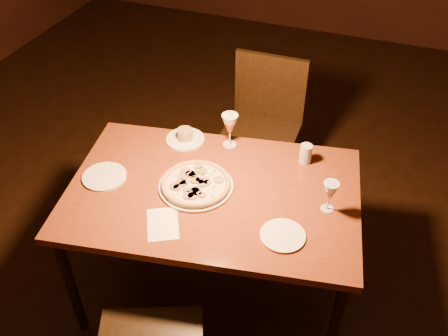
% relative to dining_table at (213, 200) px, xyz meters
% --- Properties ---
extents(floor, '(7.00, 7.00, 0.00)m').
position_rel_dining_table_xyz_m(floor, '(-0.03, 0.13, -0.69)').
color(floor, black).
rests_on(floor, ground).
extents(dining_table, '(1.56, 1.14, 0.76)m').
position_rel_dining_table_xyz_m(dining_table, '(0.00, 0.00, 0.00)').
color(dining_table, brown).
rests_on(dining_table, floor).
extents(chair_far, '(0.47, 0.47, 0.97)m').
position_rel_dining_table_xyz_m(chair_far, '(-0.02, 0.91, -0.14)').
color(chair_far, black).
rests_on(chair_far, floor).
extents(pizza_plate, '(0.37, 0.37, 0.04)m').
position_rel_dining_table_xyz_m(pizza_plate, '(-0.09, -0.01, 0.09)').
color(pizza_plate, white).
rests_on(pizza_plate, dining_table).
extents(ramekin_saucer, '(0.21, 0.21, 0.07)m').
position_rel_dining_table_xyz_m(ramekin_saucer, '(-0.29, 0.33, 0.09)').
color(ramekin_saucer, white).
rests_on(ramekin_saucer, dining_table).
extents(wine_glass_far, '(0.09, 0.09, 0.19)m').
position_rel_dining_table_xyz_m(wine_glass_far, '(-0.05, 0.37, 0.16)').
color(wine_glass_far, '#AE5A48').
rests_on(wine_glass_far, dining_table).
extents(wine_glass_right, '(0.07, 0.07, 0.16)m').
position_rel_dining_table_xyz_m(wine_glass_right, '(0.55, 0.07, 0.15)').
color(wine_glass_right, '#AE5A48').
rests_on(wine_glass_right, dining_table).
extents(water_tumbler, '(0.06, 0.06, 0.11)m').
position_rel_dining_table_xyz_m(water_tumbler, '(0.37, 0.37, 0.12)').
color(water_tumbler, '#B4BEC5').
rests_on(water_tumbler, dining_table).
extents(side_plate_left, '(0.22, 0.22, 0.01)m').
position_rel_dining_table_xyz_m(side_plate_left, '(-0.55, -0.10, 0.07)').
color(side_plate_left, white).
rests_on(side_plate_left, dining_table).
extents(side_plate_near, '(0.20, 0.20, 0.01)m').
position_rel_dining_table_xyz_m(side_plate_near, '(0.40, -0.17, 0.07)').
color(side_plate_near, white).
rests_on(side_plate_near, dining_table).
extents(menu_card, '(0.22, 0.25, 0.00)m').
position_rel_dining_table_xyz_m(menu_card, '(-0.13, -0.29, 0.07)').
color(menu_card, white).
rests_on(menu_card, dining_table).
extents(pendant_light, '(0.12, 0.12, 0.12)m').
position_rel_dining_table_xyz_m(pendant_light, '(-0.00, 0.00, 0.88)').
color(pendant_light, '#FF9747').
rests_on(pendant_light, ceiling).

